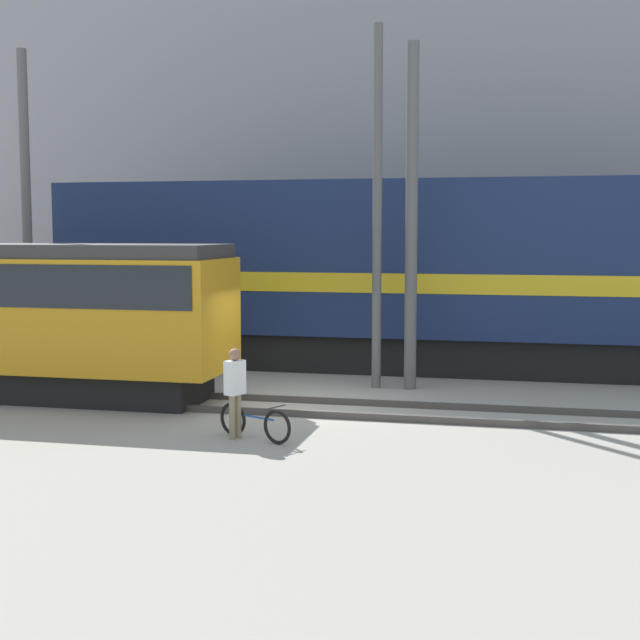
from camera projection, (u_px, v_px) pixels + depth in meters
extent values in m
plane|color=#9E998C|center=(297.00, 404.00, 19.31)|extent=(120.00, 120.00, 0.00)
cube|color=#47423D|center=(280.00, 413.00, 18.02)|extent=(60.00, 0.07, 0.14)
cube|color=#47423D|center=(298.00, 400.00, 19.42)|extent=(60.00, 0.07, 0.14)
cube|color=#47423D|center=(340.00, 368.00, 23.79)|extent=(60.00, 0.07, 0.14)
cube|color=#47423D|center=(351.00, 361.00, 25.18)|extent=(60.00, 0.07, 0.14)
cube|color=#99999E|center=(396.00, 115.00, 32.57)|extent=(37.52, 6.00, 15.87)
cube|color=black|center=(417.00, 351.00, 24.00)|extent=(18.22, 2.55, 1.00)
cube|color=navy|center=(418.00, 258.00, 23.74)|extent=(19.81, 3.00, 4.04)
cube|color=gold|center=(418.00, 280.00, 23.81)|extent=(19.41, 3.04, 0.50)
cube|color=black|center=(29.00, 382.00, 20.06)|extent=(8.10, 2.00, 0.70)
cube|color=orange|center=(27.00, 312.00, 19.90)|extent=(9.20, 2.50, 2.45)
cube|color=#1E2328|center=(26.00, 282.00, 19.84)|extent=(8.84, 2.54, 0.90)
cube|color=#333333|center=(25.00, 251.00, 19.77)|extent=(9.02, 2.38, 0.30)
torus|color=black|center=(277.00, 427.00, 15.65)|extent=(0.59, 0.32, 0.62)
torus|color=black|center=(233.00, 419.00, 16.30)|extent=(0.59, 0.32, 0.62)
cylinder|color=#1E4C99|center=(255.00, 417.00, 15.96)|extent=(0.84, 0.41, 0.04)
cylinder|color=#1E4C99|center=(239.00, 413.00, 16.19)|extent=(0.03, 0.03, 0.28)
cylinder|color=#262626|center=(277.00, 407.00, 15.61)|extent=(0.21, 0.41, 0.02)
cylinder|color=#8C7A5B|center=(238.00, 416.00, 16.13)|extent=(0.11, 0.11, 0.81)
cylinder|color=#8C7A5B|center=(232.00, 417.00, 16.01)|extent=(0.11, 0.11, 0.81)
cube|color=white|center=(235.00, 377.00, 16.00)|extent=(0.35, 0.42, 0.62)
sphere|color=#8C664C|center=(235.00, 354.00, 15.95)|extent=(0.22, 0.22, 0.22)
cylinder|color=#595959|center=(27.00, 214.00, 22.95)|extent=(0.25, 0.25, 8.33)
cylinder|color=#595959|center=(377.00, 209.00, 20.88)|extent=(0.22, 0.22, 8.50)
cylinder|color=#595959|center=(412.00, 218.00, 20.72)|extent=(0.29, 0.29, 8.05)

